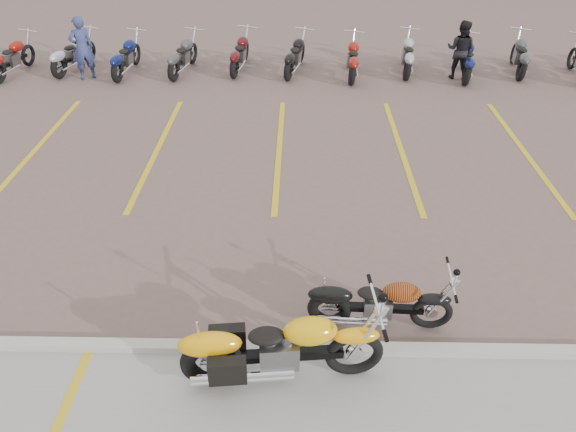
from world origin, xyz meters
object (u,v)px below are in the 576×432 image
object	(u,v)px
person_a	(82,48)
flame_cruiser	(377,304)
yellow_cruiser	(278,350)
person_b	(461,50)

from	to	relation	value
person_a	flame_cruiser	bearing A→B (deg)	94.19
yellow_cruiser	person_b	xyz separation A→B (m)	(4.81, 11.24, 0.31)
yellow_cruiser	flame_cruiser	xyz separation A→B (m)	(1.30, 0.96, -0.10)
yellow_cruiser	person_a	world-z (taller)	person_a
person_b	yellow_cruiser	bearing A→B (deg)	96.77
flame_cruiser	person_a	world-z (taller)	person_a
flame_cruiser	yellow_cruiser	bearing A→B (deg)	-140.97
yellow_cruiser	person_a	bearing A→B (deg)	112.59
yellow_cruiser	person_a	distance (m)	12.48
flame_cruiser	person_a	size ratio (longest dim) A/B	1.11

